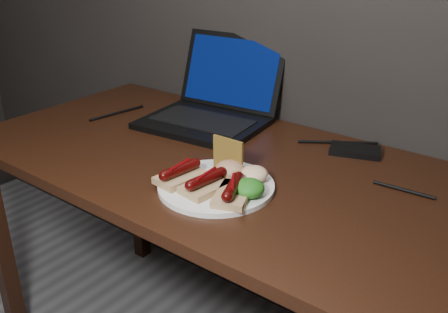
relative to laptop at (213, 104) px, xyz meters
name	(u,v)px	position (x,y,z in m)	size (l,w,h in m)	color
desk	(216,188)	(0.18, -0.22, -0.14)	(1.40, 0.70, 0.75)	black
laptop	(213,104)	(0.00, 0.00, 0.00)	(0.39, 0.39, 0.25)	black
hard_drive	(355,150)	(0.46, 0.03, -0.04)	(0.13, 0.07, 0.02)	black
desk_cables	(254,142)	(0.21, -0.08, -0.05)	(1.01, 0.37, 0.01)	black
plate	(216,186)	(0.29, -0.35, -0.05)	(0.27, 0.27, 0.01)	white
bread_sausage_left	(180,174)	(0.21, -0.39, -0.02)	(0.08, 0.12, 0.04)	tan
bread_sausage_center	(206,183)	(0.29, -0.39, -0.02)	(0.08, 0.12, 0.04)	tan
bread_sausage_right	(233,191)	(0.36, -0.38, -0.02)	(0.11, 0.13, 0.04)	tan
crispbread	(228,155)	(0.27, -0.28, 0.00)	(0.09, 0.01, 0.09)	olive
salad_greens	(249,188)	(0.38, -0.35, -0.02)	(0.07, 0.07, 0.04)	#0F4F10
salsa_mound	(230,169)	(0.29, -0.31, -0.02)	(0.07, 0.07, 0.04)	#A02210
coleslaw_mound	(254,174)	(0.35, -0.29, -0.02)	(0.06, 0.06, 0.04)	silver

